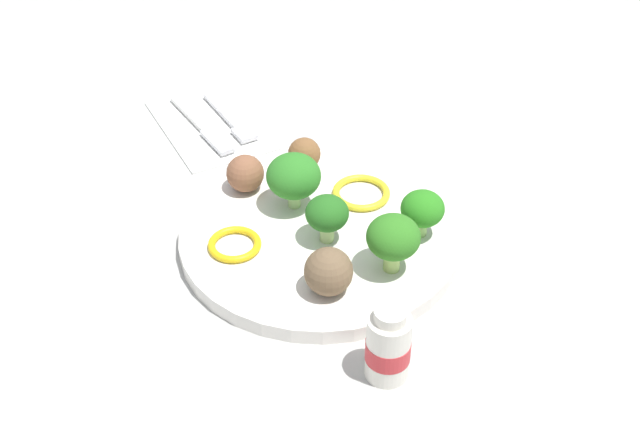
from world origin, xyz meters
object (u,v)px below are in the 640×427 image
object	(u,v)px
pepper_ring_center	(235,244)
fork	(231,119)
plate	(320,235)
meatball_near_rim	(304,154)
meatball_back_left	(329,272)
napkin	(215,123)
meatball_front_right	(245,173)
pepper_ring_back_right	(361,193)
yogurt_bottle	(388,346)
broccoli_floret_back_right	(294,176)
knife	(203,126)
broccoli_floret_back_left	(330,214)
broccoli_floret_front_right	(423,209)
broccoli_floret_front_left	(393,238)

from	to	relation	value
pepper_ring_center	fork	xyz separation A→B (m)	(-0.24, 0.08, -0.01)
plate	meatball_near_rim	size ratio (longest dim) A/B	7.89
meatball_back_left	napkin	distance (m)	0.33
meatball_front_right	pepper_ring_back_right	xyz separation A→B (m)	(0.06, 0.11, -0.02)
meatball_back_left	yogurt_bottle	bearing A→B (deg)	6.26
yogurt_bottle	broccoli_floret_back_right	bearing A→B (deg)	177.99
meatball_front_right	plate	bearing A→B (deg)	25.65
broccoli_floret_back_right	fork	bearing A→B (deg)	-179.40
knife	yogurt_bottle	distance (m)	0.42
pepper_ring_center	napkin	distance (m)	0.25
broccoli_floret_back_left	pepper_ring_back_right	size ratio (longest dim) A/B	0.82
broccoli_floret_front_right	knife	world-z (taller)	broccoli_floret_front_right
knife	pepper_ring_center	bearing A→B (deg)	-9.64
plate	meatball_near_rim	distance (m)	0.11
meatball_back_left	napkin	xyz separation A→B (m)	(-0.33, -0.00, -0.04)
meatball_front_right	knife	size ratio (longest dim) A/B	0.27
broccoli_floret_front_left	napkin	bearing A→B (deg)	-168.33
broccoli_floret_front_right	broccoli_floret_back_left	xyz separation A→B (m)	(-0.03, -0.08, 0.00)
broccoli_floret_back_left	broccoli_floret_back_right	bearing A→B (deg)	-169.30
pepper_ring_back_right	yogurt_bottle	world-z (taller)	yogurt_bottle
broccoli_floret_back_right	broccoli_floret_front_left	bearing A→B (deg)	20.58
broccoli_floret_front_left	pepper_ring_back_right	world-z (taller)	broccoli_floret_front_left
napkin	fork	distance (m)	0.02
meatball_near_rim	broccoli_floret_back_right	bearing A→B (deg)	-31.35
broccoli_floret_front_right	meatball_front_right	size ratio (longest dim) A/B	1.24
broccoli_floret_front_left	pepper_ring_back_right	xyz separation A→B (m)	(-0.11, 0.02, -0.03)
meatball_near_rim	meatball_front_right	world-z (taller)	meatball_front_right
broccoli_floret_back_right	knife	xyz separation A→B (m)	(-0.20, -0.04, -0.05)
plate	broccoli_floret_back_right	bearing A→B (deg)	-168.86
meatball_front_right	pepper_ring_back_right	distance (m)	0.12
napkin	pepper_ring_back_right	bearing A→B (deg)	22.95
meatball_near_rim	knife	size ratio (longest dim) A/B	0.24
meatball_front_right	pepper_ring_center	world-z (taller)	meatball_front_right
pepper_ring_back_right	broccoli_floret_front_right	bearing A→B (deg)	18.08
pepper_ring_center	napkin	bearing A→B (deg)	166.84
meatball_near_rim	napkin	xyz separation A→B (m)	(-0.15, -0.06, -0.03)
napkin	yogurt_bottle	world-z (taller)	yogurt_bottle
broccoli_floret_front_left	fork	world-z (taller)	broccoli_floret_front_left
meatball_back_left	plate	bearing A→B (deg)	161.58
broccoli_floret_back_right	pepper_ring_center	bearing A→B (deg)	-63.92
fork	knife	bearing A→B (deg)	-87.30
broccoli_floret_back_right	broccoli_floret_front_left	world-z (taller)	same
broccoli_floret_front_right	yogurt_bottle	world-z (taller)	yogurt_bottle
meatball_near_rim	meatball_back_left	world-z (taller)	meatball_back_left
plate	broccoli_floret_back_left	size ratio (longest dim) A/B	5.64
broccoli_floret_back_right	fork	world-z (taller)	broccoli_floret_back_right
meatball_back_left	broccoli_floret_front_left	bearing A→B (deg)	92.34
plate	fork	xyz separation A→B (m)	(-0.24, -0.01, -0.00)
broccoli_floret_back_left	yogurt_bottle	xyz separation A→B (m)	(0.16, -0.02, -0.01)
pepper_ring_back_right	napkin	distance (m)	0.24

